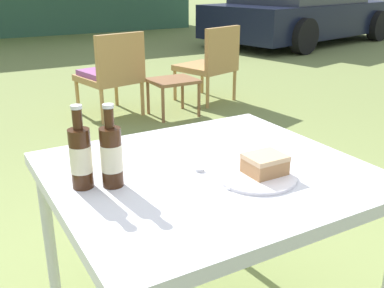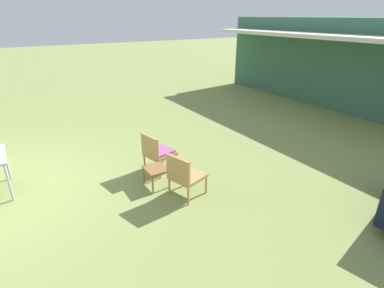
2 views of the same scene
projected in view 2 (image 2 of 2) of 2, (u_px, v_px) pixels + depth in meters
name	position (u px, v px, depth m)	size (l,w,h in m)	color
cabin_building	(378.00, 62.00, 10.31)	(10.60, 5.06, 2.88)	#38664C
wicker_chair_cushioned	(157.00, 151.00, 6.02)	(0.60, 0.62, 0.81)	#B2844C
wicker_chair_plain	(184.00, 174.00, 5.14)	(0.64, 0.66, 0.81)	#B2844C
garden_side_table	(156.00, 170.00, 5.53)	(0.44, 0.38, 0.36)	brown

